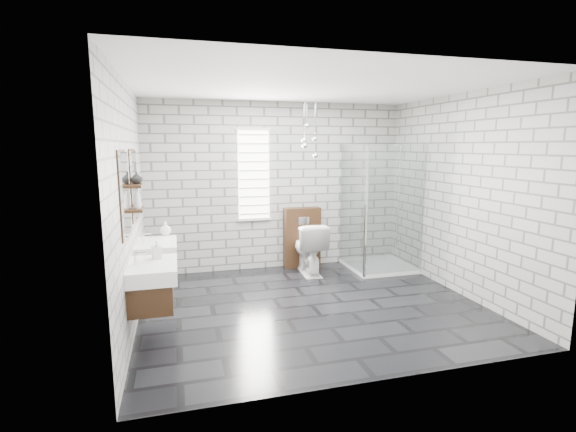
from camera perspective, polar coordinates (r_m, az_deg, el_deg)
name	(u,v)px	position (r m, az deg, el deg)	size (l,w,h in m)	color
floor	(312,306)	(5.45, 3.24, -12.17)	(4.20, 3.60, 0.02)	black
ceiling	(314,85)	(5.11, 3.54, 17.48)	(4.20, 3.60, 0.02)	white
wall_back	(278,187)	(6.83, -1.42, 4.05)	(4.20, 0.02, 2.70)	#A7A6A1
wall_front	(383,228)	(3.45, 12.91, -1.59)	(4.20, 0.02, 2.70)	#A7A6A1
wall_left	(129,207)	(4.87, -20.89, 1.21)	(0.02, 3.60, 2.70)	#A7A6A1
wall_right	(461,195)	(6.10, 22.56, 2.67)	(0.02, 3.60, 2.70)	#A7A6A1
vanity_left	(149,273)	(4.42, -18.52, -7.35)	(0.47, 0.70, 1.57)	#382111
vanity_right	(153,250)	(5.36, -17.93, -4.38)	(0.47, 0.70, 1.57)	#382111
shelf_lower	(137,210)	(4.82, -19.98, 0.81)	(0.14, 0.30, 0.03)	#382111
shelf_upper	(135,186)	(4.79, -20.16, 3.89)	(0.14, 0.30, 0.03)	#382111
window	(254,175)	(6.71, -4.71, 5.63)	(0.56, 0.05, 1.48)	white
cistern_panel	(302,237)	(6.96, 1.92, -2.93)	(0.60, 0.20, 1.00)	#382111
flush_plate	(304,221)	(6.80, 2.19, -0.65)	(0.18, 0.01, 0.12)	silver
shower_enclosure	(377,240)	(6.90, 12.09, -3.22)	(1.00, 1.00, 2.03)	white
pendant_cluster	(309,141)	(6.50, 2.89, 10.26)	(0.29, 0.21, 0.89)	silver
toilet	(309,248)	(6.63, 2.87, -4.37)	(0.46, 0.81, 0.82)	white
soap_bottle_a	(157,250)	(4.53, -17.53, -4.39)	(0.09, 0.09, 0.19)	#B2B2B2
soap_bottle_b	(165,228)	(5.69, -16.42, -1.62)	(0.14, 0.14, 0.18)	#B2B2B2
soap_bottle_c	(137,199)	(4.78, -19.97, 2.19)	(0.08, 0.08, 0.21)	#B2B2B2
vase	(137,178)	(4.87, -20.00, 4.94)	(0.13, 0.13, 0.13)	#B2B2B2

